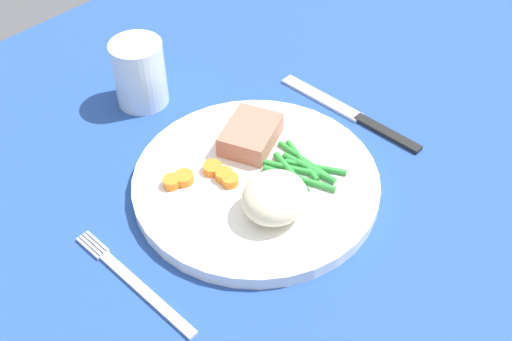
# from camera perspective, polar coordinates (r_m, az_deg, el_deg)

# --- Properties ---
(dining_table) EXTENTS (1.20, 0.90, 0.02)m
(dining_table) POSITION_cam_1_polar(r_m,az_deg,el_deg) (0.69, -0.00, -0.97)
(dining_table) COLOR #234793
(dining_table) RESTS_ON ground
(dinner_plate) EXTENTS (0.27, 0.27, 0.02)m
(dinner_plate) POSITION_cam_1_polar(r_m,az_deg,el_deg) (0.67, -0.00, -1.10)
(dinner_plate) COLOR white
(dinner_plate) RESTS_ON dining_table
(meat_portion) EXTENTS (0.09, 0.08, 0.02)m
(meat_portion) POSITION_cam_1_polar(r_m,az_deg,el_deg) (0.69, -0.51, 3.36)
(meat_portion) COLOR #A86B56
(meat_portion) RESTS_ON dinner_plate
(mashed_potatoes) EXTENTS (0.07, 0.06, 0.04)m
(mashed_potatoes) POSITION_cam_1_polar(r_m,az_deg,el_deg) (0.61, 1.76, -2.53)
(mashed_potatoes) COLOR beige
(mashed_potatoes) RESTS_ON dinner_plate
(carrot_slices) EXTENTS (0.06, 0.07, 0.01)m
(carrot_slices) POSITION_cam_1_polar(r_m,az_deg,el_deg) (0.66, -4.86, -0.59)
(carrot_slices) COLOR orange
(carrot_slices) RESTS_ON dinner_plate
(green_beans) EXTENTS (0.06, 0.09, 0.01)m
(green_beans) POSITION_cam_1_polar(r_m,az_deg,el_deg) (0.67, 4.27, 0.20)
(green_beans) COLOR #2D8C38
(green_beans) RESTS_ON dinner_plate
(fork) EXTENTS (0.01, 0.17, 0.00)m
(fork) POSITION_cam_1_polar(r_m,az_deg,el_deg) (0.60, -11.22, -10.20)
(fork) COLOR silver
(fork) RESTS_ON dining_table
(knife) EXTENTS (0.02, 0.20, 0.01)m
(knife) POSITION_cam_1_polar(r_m,az_deg,el_deg) (0.77, 8.90, 5.18)
(knife) COLOR black
(knife) RESTS_ON dining_table
(water_glass) EXTENTS (0.06, 0.06, 0.08)m
(water_glass) POSITION_cam_1_polar(r_m,az_deg,el_deg) (0.78, -10.59, 8.59)
(water_glass) COLOR silver
(water_glass) RESTS_ON dining_table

